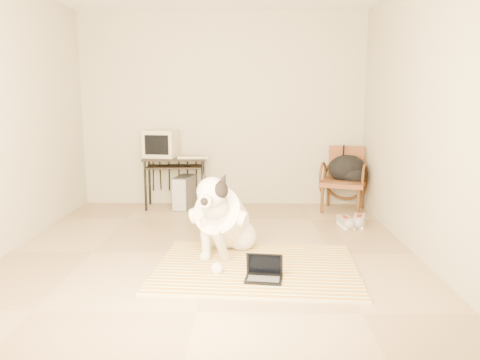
{
  "coord_description": "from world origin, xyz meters",
  "views": [
    {
      "loc": [
        0.37,
        -4.42,
        1.48
      ],
      "look_at": [
        0.29,
        -0.07,
        0.74
      ],
      "focal_mm": 35.0,
      "sensor_mm": 36.0,
      "label": 1
    }
  ],
  "objects_px": {
    "computer_desk": "(175,165)",
    "pc_tower": "(184,192)",
    "dog": "(222,220)",
    "laptop": "(264,273)",
    "backpack": "(348,170)",
    "rattan_chair": "(344,179)",
    "crt_monitor": "(161,144)"
  },
  "relations": [
    {
      "from": "computer_desk",
      "to": "pc_tower",
      "type": "relative_size",
      "value": 1.73
    },
    {
      "from": "dog",
      "to": "pc_tower",
      "type": "xyz_separation_m",
      "value": [
        -0.64,
        2.0,
        -0.13
      ]
    },
    {
      "from": "computer_desk",
      "to": "pc_tower",
      "type": "bearing_deg",
      "value": -14.43
    },
    {
      "from": "laptop",
      "to": "pc_tower",
      "type": "height_order",
      "value": "pc_tower"
    },
    {
      "from": "computer_desk",
      "to": "dog",
      "type": "bearing_deg",
      "value": -69.3
    },
    {
      "from": "laptop",
      "to": "backpack",
      "type": "bearing_deg",
      "value": 64.42
    },
    {
      "from": "pc_tower",
      "to": "rattan_chair",
      "type": "height_order",
      "value": "rattan_chair"
    },
    {
      "from": "computer_desk",
      "to": "crt_monitor",
      "type": "xyz_separation_m",
      "value": [
        -0.19,
        0.05,
        0.29
      ]
    },
    {
      "from": "computer_desk",
      "to": "crt_monitor",
      "type": "height_order",
      "value": "crt_monitor"
    },
    {
      "from": "dog",
      "to": "rattan_chair",
      "type": "height_order",
      "value": "dog"
    },
    {
      "from": "laptop",
      "to": "computer_desk",
      "type": "relative_size",
      "value": 0.38
    },
    {
      "from": "dog",
      "to": "crt_monitor",
      "type": "xyz_separation_m",
      "value": [
        -0.96,
        2.09,
        0.54
      ]
    },
    {
      "from": "dog",
      "to": "backpack",
      "type": "bearing_deg",
      "value": 49.48
    },
    {
      "from": "rattan_chair",
      "to": "computer_desk",
      "type": "bearing_deg",
      "value": 177.21
    },
    {
      "from": "computer_desk",
      "to": "crt_monitor",
      "type": "bearing_deg",
      "value": 164.95
    },
    {
      "from": "dog",
      "to": "laptop",
      "type": "height_order",
      "value": "dog"
    },
    {
      "from": "rattan_chair",
      "to": "laptop",
      "type": "bearing_deg",
      "value": -114.24
    },
    {
      "from": "dog",
      "to": "backpack",
      "type": "height_order",
      "value": "dog"
    },
    {
      "from": "dog",
      "to": "rattan_chair",
      "type": "relative_size",
      "value": 1.42
    },
    {
      "from": "laptop",
      "to": "crt_monitor",
      "type": "height_order",
      "value": "crt_monitor"
    },
    {
      "from": "laptop",
      "to": "backpack",
      "type": "relative_size",
      "value": 0.66
    },
    {
      "from": "backpack",
      "to": "pc_tower",
      "type": "bearing_deg",
      "value": 176.28
    },
    {
      "from": "dog",
      "to": "backpack",
      "type": "xyz_separation_m",
      "value": [
        1.59,
        1.86,
        0.22
      ]
    },
    {
      "from": "crt_monitor",
      "to": "dog",
      "type": "bearing_deg",
      "value": -65.33
    },
    {
      "from": "laptop",
      "to": "rattan_chair",
      "type": "xyz_separation_m",
      "value": [
        1.17,
        2.59,
        0.36
      ]
    },
    {
      "from": "laptop",
      "to": "backpack",
      "type": "distance_m",
      "value": 2.84
    },
    {
      "from": "crt_monitor",
      "to": "backpack",
      "type": "bearing_deg",
      "value": -5.15
    },
    {
      "from": "dog",
      "to": "computer_desk",
      "type": "bearing_deg",
      "value": 110.7
    },
    {
      "from": "computer_desk",
      "to": "rattan_chair",
      "type": "height_order",
      "value": "rattan_chair"
    },
    {
      "from": "dog",
      "to": "crt_monitor",
      "type": "distance_m",
      "value": 2.36
    },
    {
      "from": "computer_desk",
      "to": "pc_tower",
      "type": "xyz_separation_m",
      "value": [
        0.13,
        -0.03,
        -0.38
      ]
    },
    {
      "from": "pc_tower",
      "to": "dog",
      "type": "bearing_deg",
      "value": -72.32
    }
  ]
}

